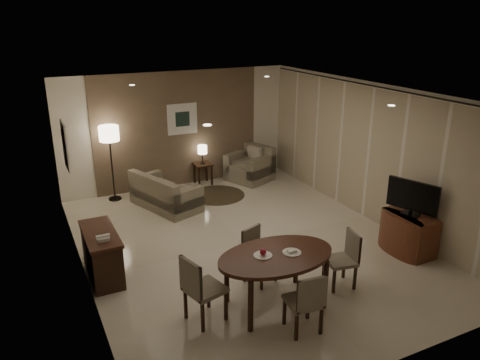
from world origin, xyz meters
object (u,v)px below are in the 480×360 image
chair_near (303,300)px  floor_lamp (112,164)px  dining_table (275,280)px  sofa (166,191)px  chair_right (340,260)px  chair_far (261,257)px  console_desk (102,254)px  chair_left (205,288)px  tv_cabinet (409,233)px  side_table (203,174)px  armchair (249,164)px

chair_near → floor_lamp: (-1.23, 5.68, 0.40)m
dining_table → sofa: size_ratio=1.07×
chair_right → chair_far: bearing=-111.6°
console_desk → floor_lamp: size_ratio=0.72×
dining_table → console_desk: bearing=137.5°
console_desk → chair_near: 3.25m
chair_left → tv_cabinet: bearing=-101.3°
chair_right → side_table: size_ratio=1.66×
tv_cabinet → chair_near: chair_near is taller
chair_right → floor_lamp: (-2.31, 5.03, 0.41)m
chair_near → floor_lamp: bearing=-72.1°
tv_cabinet → dining_table: dining_table is taller
chair_left → sofa: size_ratio=0.61×
console_desk → chair_near: size_ratio=1.37×
armchair → chair_right: bearing=-34.0°
chair_near → chair_left: bearing=-30.1°
tv_cabinet → chair_right: chair_right is taller
chair_far → armchair: (1.98, 4.23, -0.00)m
dining_table → chair_near: size_ratio=1.93×
floor_lamp → side_table: bearing=1.8°
tv_cabinet → chair_right: 1.77m
tv_cabinet → armchair: (-0.77, 4.50, 0.07)m
chair_near → armchair: 5.87m
chair_near → chair_left: chair_left is taller
console_desk → side_table: bearing=47.4°
console_desk → armchair: size_ratio=1.26×
chair_right → armchair: size_ratio=0.90×
console_desk → chair_far: bearing=-29.8°
console_desk → sofa: console_desk is taller
dining_table → chair_right: size_ratio=1.97×
dining_table → chair_far: size_ratio=1.99×
chair_far → chair_left: size_ratio=0.88×
chair_left → side_table: chair_left is taller
chair_far → tv_cabinet: bearing=-26.7°
tv_cabinet → dining_table: size_ratio=0.53×
console_desk → floor_lamp: bearing=75.2°
chair_far → sofa: bearing=75.5°
sofa → side_table: bearing=-71.3°
dining_table → chair_right: 1.12m
armchair → dining_table: bearing=-46.0°
dining_table → side_table: bearing=79.4°
sofa → tv_cabinet: bearing=-159.9°
console_desk → dining_table: 2.76m
console_desk → chair_near: chair_near is taller
chair_far → floor_lamp: bearing=85.3°
chair_right → chair_left: bearing=-83.0°
sofa → floor_lamp: size_ratio=0.94×
tv_cabinet → side_table: bearing=111.9°
sofa → floor_lamp: (-0.90, 0.93, 0.46)m
dining_table → floor_lamp: bearing=103.3°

